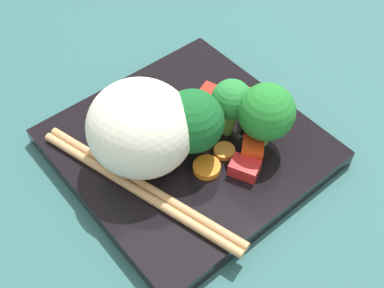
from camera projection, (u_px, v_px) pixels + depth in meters
ground_plane at (188, 159)px, 50.26cm from camera, size 110.00×110.00×2.00cm
square_plate at (187, 147)px, 48.78cm from camera, size 24.46×24.46×1.85cm
rice_mound at (141, 128)px, 43.19cm from camera, size 13.17×13.31×8.95cm
broccoli_floret_0 at (266, 113)px, 44.62cm from camera, size 5.47×5.47×7.19cm
broccoli_floret_1 at (231, 101)px, 46.02cm from camera, size 4.01×4.01×6.29cm
broccoli_floret_2 at (192, 122)px, 43.78cm from camera, size 5.96×5.96×7.57cm
carrot_slice_0 at (207, 167)px, 45.57cm from camera, size 3.22×3.22×0.65cm
carrot_slice_1 at (248, 100)px, 51.28cm from camera, size 3.53×3.53×0.70cm
carrot_slice_2 at (220, 113)px, 50.12cm from camera, size 3.76×3.76×0.54cm
carrot_slice_3 at (224, 151)px, 46.90cm from camera, size 2.44×2.44×0.55cm
carrot_slice_4 at (204, 125)px, 48.91cm from camera, size 3.54×3.54×0.75cm
carrot_slice_5 at (271, 116)px, 49.89cm from camera, size 2.57×2.57×0.59cm
pepper_chunk_0 at (209, 96)px, 50.97cm from camera, size 3.00×2.65×1.60cm
pepper_chunk_1 at (252, 111)px, 49.13cm from camera, size 3.21×3.12×2.27cm
pepper_chunk_2 at (252, 151)px, 45.97cm from camera, size 3.11×3.07×2.02cm
pepper_chunk_3 at (245, 168)px, 45.05cm from camera, size 2.84×3.25×1.41cm
chicken_piece_0 at (189, 107)px, 49.81cm from camera, size 3.44×3.18×1.78cm
chopstick_pair at (139, 187)px, 44.04cm from camera, size 6.58×22.43×0.81cm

